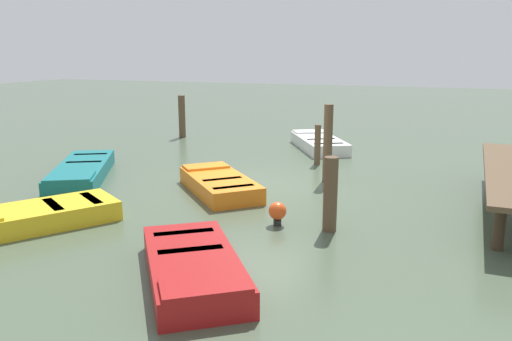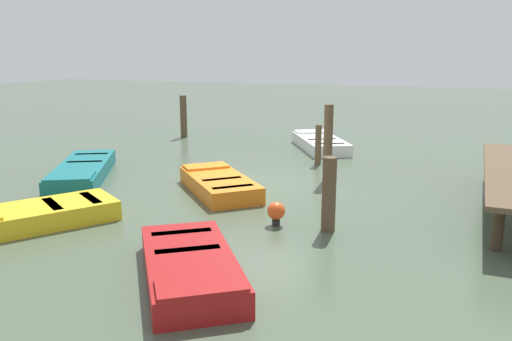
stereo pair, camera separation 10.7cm
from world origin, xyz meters
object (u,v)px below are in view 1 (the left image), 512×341
rowboat_teal (82,171)px  rowboat_white (319,143)px  rowboat_orange (219,184)px  rowboat_yellow (41,215)px  mooring_piling_near_left (318,145)px  mooring_piling_mid_right (182,116)px  marker_buoy (277,212)px  rowboat_red (193,266)px  mooring_piling_far_left (328,143)px  mooring_piling_mid_left (330,194)px

rowboat_teal → rowboat_white: (-6.54, 5.05, 0.00)m
rowboat_teal → rowboat_orange: bearing=62.0°
rowboat_yellow → mooring_piling_near_left: bearing=-173.1°
mooring_piling_mid_right → marker_buoy: (8.98, 6.90, -0.56)m
rowboat_red → mooring_piling_far_left: 6.79m
rowboat_red → mooring_piling_far_left: size_ratio=1.54×
rowboat_orange → rowboat_teal: size_ratio=0.71×
rowboat_red → mooring_piling_mid_left: bearing=117.9°
mooring_piling_near_left → marker_buoy: (5.86, 0.59, -0.33)m
mooring_piling_mid_right → mooring_piling_near_left: bearing=63.7°
mooring_piling_near_left → rowboat_orange: bearing=-20.8°
mooring_piling_mid_left → marker_buoy: size_ratio=3.05×
rowboat_white → mooring_piling_mid_left: mooring_piling_mid_left is taller
rowboat_yellow → mooring_piling_mid_right: 10.90m
mooring_piling_mid_right → mooring_piling_mid_left: size_ratio=1.15×
rowboat_teal → mooring_piling_mid_right: 7.19m
mooring_piling_far_left → mooring_piling_mid_left: size_ratio=1.41×
mooring_piling_far_left → mooring_piling_near_left: bearing=-159.7°
rowboat_orange → rowboat_white: bearing=-50.9°
rowboat_red → rowboat_yellow: bearing=-142.2°
rowboat_orange → marker_buoy: (1.87, 2.10, 0.07)m
rowboat_red → mooring_piling_near_left: mooring_piling_near_left is taller
rowboat_red → rowboat_yellow: (-1.23, -4.00, 0.00)m
rowboat_orange → mooring_piling_mid_left: 3.67m
rowboat_red → mooring_piling_near_left: 8.72m
rowboat_orange → rowboat_yellow: same height
mooring_piling_near_left → rowboat_yellow: bearing=-27.3°
rowboat_teal → mooring_piling_mid_left: bearing=47.9°
marker_buoy → mooring_piling_mid_right: bearing=-142.5°
rowboat_red → marker_buoy: (-2.85, 0.44, 0.07)m
mooring_piling_mid_right → rowboat_red: bearing=28.6°
mooring_piling_mid_left → mooring_piling_near_left: bearing=-164.3°
mooring_piling_mid_right → mooring_piling_far_left: mooring_piling_far_left is taller
rowboat_red → mooring_piling_far_left: bearing=139.9°
rowboat_teal → mooring_piling_mid_left: (1.81, 7.24, 0.52)m
rowboat_white → marker_buoy: 8.48m
rowboat_teal → rowboat_white: same height
rowboat_orange → mooring_piling_near_left: mooring_piling_near_left is taller
rowboat_red → rowboat_orange: bearing=164.4°
mooring_piling_near_left → mooring_piling_mid_left: bearing=15.7°
mooring_piling_far_left → mooring_piling_mid_left: mooring_piling_far_left is taller
rowboat_orange → rowboat_red: size_ratio=0.93×
rowboat_white → mooring_piling_mid_right: (-0.58, -5.76, 0.62)m
rowboat_yellow → rowboat_red: bearing=107.0°
rowboat_yellow → marker_buoy: (-1.61, 4.44, 0.07)m
rowboat_orange → marker_buoy: bearing=-174.1°
mooring_piling_mid_left → rowboat_orange: bearing=-120.0°
rowboat_teal → mooring_piling_far_left: mooring_piling_far_left is taller
rowboat_red → marker_buoy: 2.88m
rowboat_red → rowboat_white: bearing=148.5°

